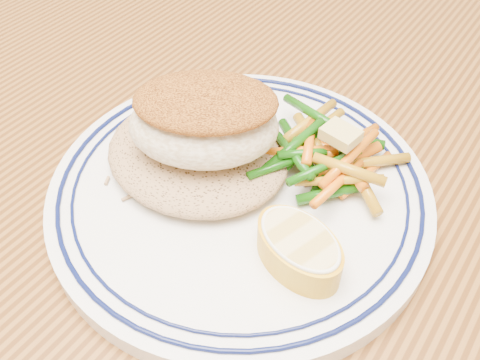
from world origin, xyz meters
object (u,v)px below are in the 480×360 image
object	(u,v)px
dining_table	(165,292)
rice_pilaf	(198,149)
lemon_wedge	(299,248)
plate	(240,191)
vegetable_pile	(326,154)
fish_fillet	(204,120)

from	to	relation	value
dining_table	rice_pilaf	world-z (taller)	rice_pilaf
lemon_wedge	plate	bearing A→B (deg)	153.69
vegetable_pile	lemon_wedge	world-z (taller)	vegetable_pile
plate	rice_pilaf	world-z (taller)	rice_pilaf
plate	vegetable_pile	size ratio (longest dim) A/B	2.43
dining_table	plate	world-z (taller)	plate
rice_pilaf	fish_fillet	world-z (taller)	fish_fillet
plate	fish_fillet	xyz separation A→B (m)	(-0.03, 0.00, 0.05)
plate	rice_pilaf	size ratio (longest dim) A/B	1.97
dining_table	lemon_wedge	size ratio (longest dim) A/B	21.74
vegetable_pile	lemon_wedge	size ratio (longest dim) A/B	1.55
plate	fish_fillet	world-z (taller)	fish_fillet
vegetable_pile	rice_pilaf	bearing A→B (deg)	-148.45
fish_fillet	lemon_wedge	distance (m)	0.10
dining_table	plate	bearing A→B (deg)	47.75
rice_pilaf	lemon_wedge	xyz separation A→B (m)	(0.10, -0.03, 0.00)
vegetable_pile	lemon_wedge	bearing A→B (deg)	-72.19
rice_pilaf	lemon_wedge	world-z (taller)	rice_pilaf
dining_table	plate	distance (m)	0.12
lemon_wedge	fish_fillet	bearing A→B (deg)	160.93
dining_table	rice_pilaf	xyz separation A→B (m)	(0.00, 0.05, 0.12)
dining_table	lemon_wedge	distance (m)	0.16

